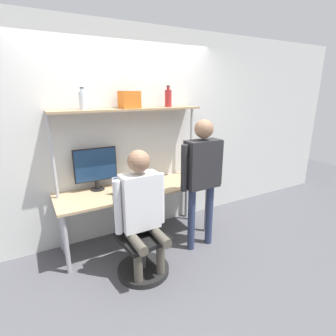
# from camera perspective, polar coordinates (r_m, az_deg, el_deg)

# --- Properties ---
(ground_plane) EXTENTS (12.00, 12.00, 0.00)m
(ground_plane) POSITION_cam_1_polar(r_m,az_deg,el_deg) (3.40, -4.09, -17.80)
(ground_plane) COLOR #4C4C51
(wall_back) EXTENTS (8.00, 0.06, 2.70)m
(wall_back) POSITION_cam_1_polar(r_m,az_deg,el_deg) (3.49, -9.35, 6.99)
(wall_back) COLOR silver
(wall_back) RESTS_ON ground_plane
(desk) EXTENTS (1.96, 0.63, 0.73)m
(desk) POSITION_cam_1_polar(r_m,az_deg,el_deg) (3.36, -6.77, -5.56)
(desk) COLOR tan
(desk) RESTS_ON ground_plane
(shelf_unit) EXTENTS (1.86, 0.31, 1.71)m
(shelf_unit) POSITION_cam_1_polar(r_m,az_deg,el_deg) (3.29, -8.29, 9.10)
(shelf_unit) COLOR #997A56
(shelf_unit) RESTS_ON ground_plane
(monitor) EXTENTS (0.52, 0.17, 0.53)m
(monitor) POSITION_cam_1_polar(r_m,az_deg,el_deg) (3.30, -15.45, 0.26)
(monitor) COLOR black
(monitor) RESTS_ON desk
(laptop) EXTENTS (0.31, 0.21, 0.22)m
(laptop) POSITION_cam_1_polar(r_m,az_deg,el_deg) (3.15, -8.97, -4.60)
(laptop) COLOR #BCBCC1
(laptop) RESTS_ON desk
(cell_phone) EXTENTS (0.07, 0.15, 0.01)m
(cell_phone) POSITION_cam_1_polar(r_m,az_deg,el_deg) (3.19, -4.22, -5.27)
(cell_phone) COLOR #264C8C
(cell_phone) RESTS_ON desk
(office_chair) EXTENTS (0.56, 0.56, 0.89)m
(office_chair) POSITION_cam_1_polar(r_m,az_deg,el_deg) (2.98, -5.94, -17.05)
(office_chair) COLOR black
(office_chair) RESTS_ON ground_plane
(person_seated) EXTENTS (0.56, 0.47, 1.37)m
(person_seated) POSITION_cam_1_polar(r_m,az_deg,el_deg) (2.69, -5.79, -8.04)
(person_seated) COLOR #4C473D
(person_seated) RESTS_ON ground_plane
(person_standing) EXTENTS (0.59, 0.22, 1.61)m
(person_standing) POSITION_cam_1_polar(r_m,az_deg,el_deg) (3.11, 7.49, -0.24)
(person_standing) COLOR #2D3856
(person_standing) RESTS_ON ground_plane
(bottle_clear) EXTENTS (0.08, 0.08, 0.24)m
(bottle_clear) POSITION_cam_1_polar(r_m,az_deg,el_deg) (3.11, -18.06, 13.83)
(bottle_clear) COLOR silver
(bottle_clear) RESTS_ON shelf_unit
(bottle_red) EXTENTS (0.09, 0.09, 0.27)m
(bottle_red) POSITION_cam_1_polar(r_m,az_deg,el_deg) (3.49, 0.04, 15.02)
(bottle_red) COLOR maroon
(bottle_red) RESTS_ON shelf_unit
(storage_box) EXTENTS (0.22, 0.22, 0.20)m
(storage_box) POSITION_cam_1_polar(r_m,az_deg,el_deg) (3.26, -8.42, 14.51)
(storage_box) COLOR #D1661E
(storage_box) RESTS_ON shelf_unit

